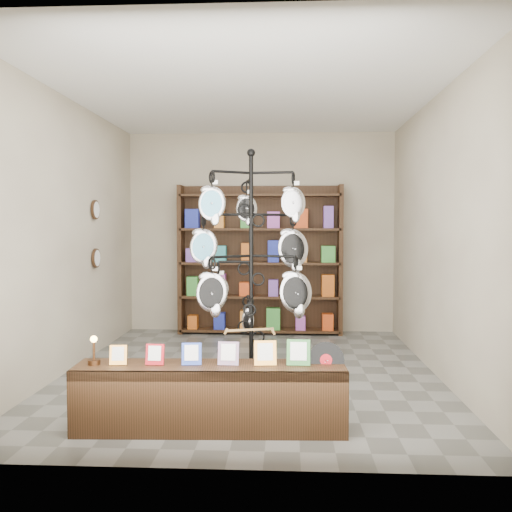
{
  "coord_description": "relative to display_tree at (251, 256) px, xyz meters",
  "views": [
    {
      "loc": [
        0.41,
        -6.14,
        1.6
      ],
      "look_at": [
        0.12,
        -1.0,
        1.33
      ],
      "focal_mm": 40.0,
      "sensor_mm": 36.0,
      "label": 1
    }
  ],
  "objects": [
    {
      "name": "room_envelope",
      "position": [
        -0.08,
        1.01,
        0.53
      ],
      "size": [
        5.0,
        5.0,
        5.0
      ],
      "color": "beige",
      "rests_on": "ground"
    },
    {
      "name": "ground",
      "position": [
        -0.08,
        1.01,
        -1.32
      ],
      "size": [
        5.0,
        5.0,
        0.0
      ],
      "primitive_type": "plane",
      "color": "slate",
      "rests_on": "ground"
    },
    {
      "name": "wall_clocks",
      "position": [
        -2.05,
        1.81,
        0.18
      ],
      "size": [
        0.03,
        0.24,
        0.84
      ],
      "color": "black",
      "rests_on": "ground"
    },
    {
      "name": "display_tree",
      "position": [
        0.0,
        0.0,
        0.0
      ],
      "size": [
        1.18,
        1.13,
        2.29
      ],
      "rotation": [
        0.0,
        0.0,
        0.2
      ],
      "color": "black",
      "rests_on": "ground"
    },
    {
      "name": "front_shelf",
      "position": [
        -0.27,
        -0.77,
        -1.06
      ],
      "size": [
        2.12,
        0.52,
        0.74
      ],
      "rotation": [
        0.0,
        0.0,
        0.04
      ],
      "color": "black",
      "rests_on": "ground"
    },
    {
      "name": "back_shelving",
      "position": [
        -0.08,
        3.31,
        -0.29
      ],
      "size": [
        2.42,
        0.36,
        2.2
      ],
      "color": "black",
      "rests_on": "ground"
    }
  ]
}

